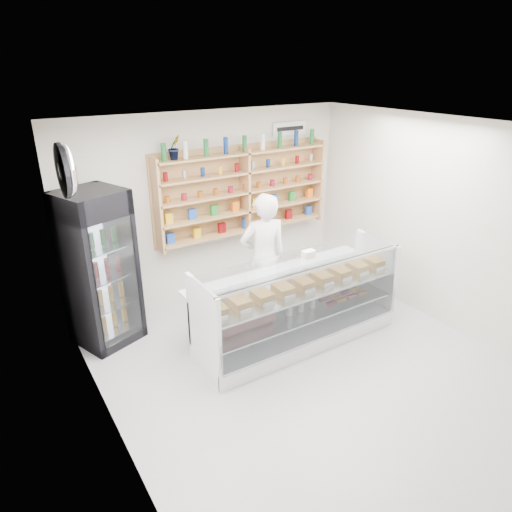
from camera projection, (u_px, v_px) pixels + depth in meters
room at (318, 264)px, 4.92m from camera, size 5.00×5.00×5.00m
display_counter at (297, 318)px, 5.94m from camera, size 2.74×0.82×1.19m
shop_worker at (263, 258)px, 6.27m from camera, size 0.75×0.58×1.84m
drinks_cooler at (99, 269)px, 5.71m from camera, size 0.93×0.91×2.02m
wall_shelving at (245, 192)px, 6.91m from camera, size 2.84×0.28×1.33m
potted_plant at (174, 147)px, 6.07m from camera, size 0.21×0.19×0.33m
security_mirror at (68, 170)px, 4.37m from camera, size 0.15×0.50×0.50m
wall_sign at (290, 128)px, 7.12m from camera, size 0.62×0.03×0.20m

